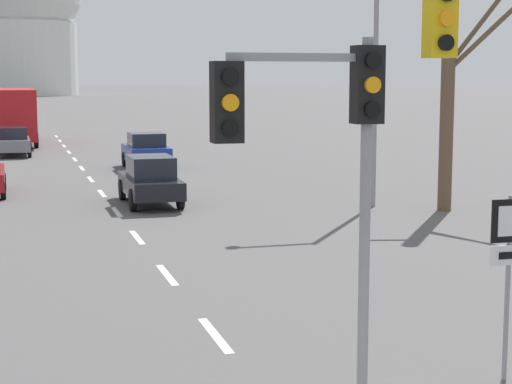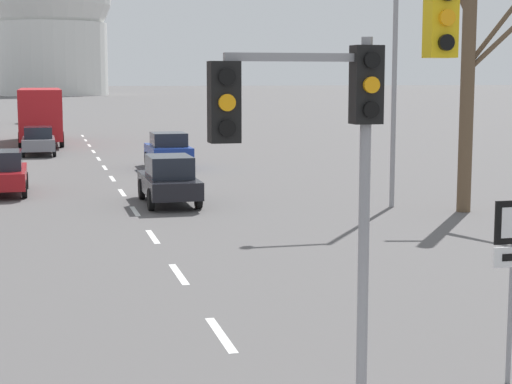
{
  "view_description": "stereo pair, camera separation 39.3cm",
  "coord_description": "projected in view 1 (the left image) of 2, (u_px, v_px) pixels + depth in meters",
  "views": [
    {
      "loc": [
        -3.12,
        -6.27,
        4.23
      ],
      "look_at": [
        -0.07,
        4.37,
        2.74
      ],
      "focal_mm": 60.0,
      "sensor_mm": 36.0,
      "label": 1
    },
    {
      "loc": [
        -2.74,
        -6.37,
        4.23
      ],
      "look_at": [
        -0.07,
        4.37,
        2.74
      ],
      "focal_mm": 60.0,
      "sensor_mm": 36.0,
      "label": 2
    }
  ],
  "objects": [
    {
      "name": "sedan_near_left",
      "position": [
        13.0,
        141.0,
        45.96
      ],
      "size": [
        1.79,
        3.99,
        1.56
      ],
      "color": "slate",
      "rests_on": "ground_plane"
    },
    {
      "name": "lane_stripe_5",
      "position": [
        102.0,
        193.0,
        31.25
      ],
      "size": [
        0.16,
        2.0,
        0.01
      ],
      "primitive_type": "cube",
      "color": "silver",
      "rests_on": "ground_plane"
    },
    {
      "name": "lane_stripe_10",
      "position": [
        64.0,
        146.0,
        52.68
      ],
      "size": [
        0.16,
        2.0,
        0.01
      ],
      "primitive_type": "cube",
      "color": "silver",
      "rests_on": "ground_plane"
    },
    {
      "name": "lane_stripe_2",
      "position": [
        167.0,
        275.0,
        18.39
      ],
      "size": [
        0.16,
        2.0,
        0.01
      ],
      "primitive_type": "cube",
      "color": "silver",
      "rests_on": "ground_plane"
    },
    {
      "name": "lane_stripe_6",
      "position": [
        91.0,
        179.0,
        35.54
      ],
      "size": [
        0.16,
        2.0,
        0.01
      ],
      "primitive_type": "cube",
      "color": "silver",
      "rests_on": "ground_plane"
    },
    {
      "name": "sedan_far_right",
      "position": [
        4.0,
        115.0,
        77.99
      ],
      "size": [
        1.72,
        3.83,
        1.62
      ],
      "color": "silver",
      "rests_on": "ground_plane"
    },
    {
      "name": "lane_stripe_12",
      "position": [
        56.0,
        136.0,
        61.25
      ],
      "size": [
        0.16,
        2.0,
        0.01
      ],
      "primitive_type": "cube",
      "color": "silver",
      "rests_on": "ground_plane"
    },
    {
      "name": "traffic_signal_centre_tall",
      "position": [
        319.0,
        131.0,
        10.44
      ],
      "size": [
        2.15,
        0.34,
        4.71
      ],
      "color": "gray",
      "rests_on": "ground_plane"
    },
    {
      "name": "capitol_dome",
      "position": [
        21.0,
        12.0,
        192.15
      ],
      "size": [
        27.33,
        27.33,
        38.6
      ],
      "color": "silver",
      "rests_on": "ground_plane"
    },
    {
      "name": "street_lamp_right",
      "position": [
        362.0,
        58.0,
        27.38
      ],
      "size": [
        2.46,
        0.36,
        7.76
      ],
      "color": "gray",
      "rests_on": "ground_plane"
    },
    {
      "name": "lane_stripe_1",
      "position": [
        215.0,
        335.0,
        14.1
      ],
      "size": [
        0.16,
        2.0,
        0.01
      ],
      "primitive_type": "cube",
      "color": "silver",
      "rests_on": "ground_plane"
    },
    {
      "name": "lane_stripe_3",
      "position": [
        137.0,
        237.0,
        22.68
      ],
      "size": [
        0.16,
        2.0,
        0.01
      ],
      "primitive_type": "cube",
      "color": "silver",
      "rests_on": "ground_plane"
    },
    {
      "name": "lane_stripe_11",
      "position": [
        60.0,
        141.0,
        56.97
      ],
      "size": [
        0.16,
        2.0,
        0.01
      ],
      "primitive_type": "cube",
      "color": "silver",
      "rests_on": "ground_plane"
    },
    {
      "name": "sedan_near_right",
      "position": [
        146.0,
        150.0,
        39.59
      ],
      "size": [
        1.89,
        3.83,
        1.67
      ],
      "color": "navy",
      "rests_on": "ground_plane"
    },
    {
      "name": "lane_stripe_8",
      "position": [
        75.0,
        159.0,
        44.11
      ],
      "size": [
        0.16,
        2.0,
        0.01
      ],
      "primitive_type": "cube",
      "color": "silver",
      "rests_on": "ground_plane"
    },
    {
      "name": "lane_stripe_9",
      "position": [
        69.0,
        152.0,
        48.39
      ],
      "size": [
        0.16,
        2.0,
        0.01
      ],
      "primitive_type": "cube",
      "color": "silver",
      "rests_on": "ground_plane"
    },
    {
      "name": "route_sign_post",
      "position": [
        509.0,
        255.0,
        11.78
      ],
      "size": [
        0.6,
        0.08,
        2.63
      ],
      "color": "gray",
      "rests_on": "ground_plane"
    },
    {
      "name": "sedan_mid_centre",
      "position": [
        150.0,
        180.0,
        28.4
      ],
      "size": [
        1.71,
        4.25,
        1.64
      ],
      "color": "black",
      "rests_on": "ground_plane"
    },
    {
      "name": "city_bus",
      "position": [
        14.0,
        112.0,
        53.74
      ],
      "size": [
        2.66,
        10.8,
        3.48
      ],
      "color": "red",
      "rests_on": "ground_plane"
    },
    {
      "name": "traffic_signal_near_right",
      "position": [
        507.0,
        69.0,
        10.96
      ],
      "size": [
        1.8,
        0.34,
        5.72
      ],
      "color": "gray",
      "rests_on": "ground_plane"
    },
    {
      "name": "lane_stripe_4",
      "position": [
        117.0,
        212.0,
        26.96
      ],
      "size": [
        0.16,
        2.0,
        0.01
      ],
      "primitive_type": "cube",
      "color": "silver",
      "rests_on": "ground_plane"
    },
    {
      "name": "lane_stripe_7",
      "position": [
        82.0,
        168.0,
        39.82
      ],
      "size": [
        0.16,
        2.0,
        0.01
      ],
      "primitive_type": "cube",
      "color": "silver",
      "rests_on": "ground_plane"
    },
    {
      "name": "bare_tree_right_near",
      "position": [
        451.0,
        89.0,
        26.81
      ],
      "size": [
        2.67,
        2.86,
        8.01
      ],
      "color": "brown",
      "rests_on": "ground_plane"
    }
  ]
}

